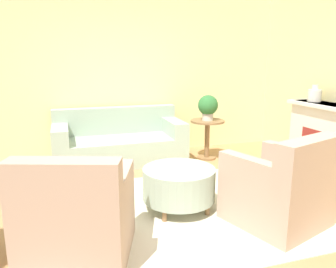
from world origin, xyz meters
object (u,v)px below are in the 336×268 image
(armchair_right, at_px, (281,190))
(side_table, at_px, (207,132))
(potted_plant_on_side_table, at_px, (208,106))
(couch, at_px, (119,143))
(vase_mantel_near, at_px, (314,95))
(ottoman_table, at_px, (179,183))
(armchair_left, at_px, (78,218))

(armchair_right, distance_m, side_table, 2.31)
(side_table, bearing_deg, potted_plant_on_side_table, 0.00)
(armchair_right, bearing_deg, couch, 114.58)
(armchair_right, relative_size, side_table, 1.61)
(side_table, bearing_deg, armchair_right, -95.89)
(vase_mantel_near, xyz_separation_m, potted_plant_on_side_table, (-1.38, 0.81, -0.22))
(armchair_right, height_order, ottoman_table, armchair_right)
(armchair_left, xyz_separation_m, ottoman_table, (1.10, 0.62, -0.06))
(side_table, xyz_separation_m, potted_plant_on_side_table, (0.00, 0.00, 0.44))
(couch, xyz_separation_m, armchair_left, (-0.76, -2.59, 0.05))
(couch, xyz_separation_m, vase_mantel_near, (2.80, -1.11, 0.80))
(armchair_left, bearing_deg, vase_mantel_near, 22.57)
(armchair_left, relative_size, ottoman_table, 1.33)
(armchair_left, relative_size, side_table, 1.61)
(armchair_right, distance_m, vase_mantel_near, 2.31)
(couch, bearing_deg, armchair_left, -106.45)
(side_table, distance_m, vase_mantel_near, 1.73)
(armchair_left, distance_m, side_table, 3.17)
(armchair_right, xyz_separation_m, side_table, (0.24, 2.29, 0.09))
(couch, xyz_separation_m, side_table, (1.42, -0.30, 0.14))
(couch, xyz_separation_m, ottoman_table, (0.33, -1.97, -0.01))
(armchair_left, relative_size, vase_mantel_near, 4.20)
(couch, bearing_deg, potted_plant_on_side_table, -11.74)
(couch, height_order, armchair_left, armchair_left)
(vase_mantel_near, height_order, potted_plant_on_side_table, vase_mantel_near)
(ottoman_table, distance_m, potted_plant_on_side_table, 2.08)
(armchair_right, bearing_deg, vase_mantel_near, 42.55)
(ottoman_table, bearing_deg, vase_mantel_near, 19.23)
(couch, height_order, vase_mantel_near, vase_mantel_near)
(couch, relative_size, armchair_left, 1.94)
(armchair_left, relative_size, armchair_right, 1.00)
(couch, height_order, armchair_right, armchair_right)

